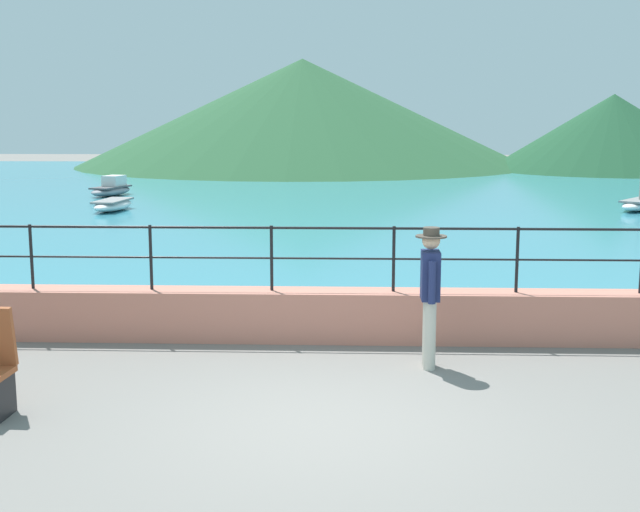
# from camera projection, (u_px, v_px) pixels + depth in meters

# --- Properties ---
(ground_plane) EXTENTS (120.00, 120.00, 0.00)m
(ground_plane) POSITION_uv_depth(u_px,v_px,m) (325.00, 423.00, 8.49)
(ground_plane) COLOR slate
(promenade_wall) EXTENTS (20.00, 0.56, 0.70)m
(promenade_wall) POSITION_uv_depth(u_px,v_px,m) (332.00, 315.00, 11.59)
(promenade_wall) COLOR tan
(promenade_wall) RESTS_ON ground
(railing) EXTENTS (18.44, 0.04, 0.90)m
(railing) POSITION_uv_depth(u_px,v_px,m) (332.00, 246.00, 11.43)
(railing) COLOR black
(railing) RESTS_ON promenade_wall
(lake_water) EXTENTS (64.00, 44.32, 0.06)m
(lake_water) POSITION_uv_depth(u_px,v_px,m) (346.00, 192.00, 33.95)
(lake_water) COLOR teal
(lake_water) RESTS_ON ground
(hill_main) EXTENTS (27.94, 27.94, 6.56)m
(hill_main) POSITION_uv_depth(u_px,v_px,m) (303.00, 113.00, 51.89)
(hill_main) COLOR #285633
(hill_main) RESTS_ON ground
(hill_secondary) EXTENTS (13.90, 13.90, 4.30)m
(hill_secondary) POSITION_uv_depth(u_px,v_px,m) (613.00, 133.00, 47.10)
(hill_secondary) COLOR #1E4C2D
(hill_secondary) RESTS_ON ground
(person_walking) EXTENTS (0.38, 0.57, 1.75)m
(person_walking) POSITION_uv_depth(u_px,v_px,m) (430.00, 290.00, 10.23)
(person_walking) COLOR beige
(person_walking) RESTS_ON ground
(boat_1) EXTENTS (1.50, 2.46, 0.76)m
(boat_1) POSITION_uv_depth(u_px,v_px,m) (112.00, 189.00, 32.08)
(boat_1) COLOR gray
(boat_1) RESTS_ON lake_water
(boat_2) EXTENTS (1.12, 2.38, 0.36)m
(boat_2) POSITION_uv_depth(u_px,v_px,m) (113.00, 205.00, 26.97)
(boat_2) COLOR white
(boat_2) RESTS_ON lake_water
(boat_4) EXTENTS (2.11, 2.37, 1.93)m
(boat_4) POSITION_uv_depth(u_px,v_px,m) (640.00, 204.00, 27.03)
(boat_4) COLOR white
(boat_4) RESTS_ON lake_water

